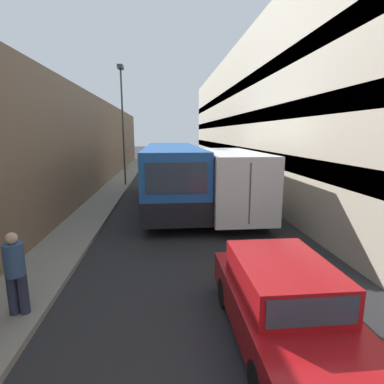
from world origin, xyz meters
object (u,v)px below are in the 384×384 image
(pedestrian, at_px, (15,271))
(street_lamp, at_px, (122,106))
(car_hatchback, at_px, (282,302))
(bus, at_px, (172,174))
(box_truck, at_px, (225,178))

(pedestrian, distance_m, street_lamp, 16.13)
(car_hatchback, height_order, street_lamp, street_lamp)
(pedestrian, bearing_deg, bus, 71.05)
(car_hatchback, bearing_deg, street_lamp, 106.02)
(bus, height_order, pedestrian, bus)
(street_lamp, bearing_deg, bus, -61.67)
(car_hatchback, height_order, pedestrian, pedestrian)
(bus, distance_m, street_lamp, 7.66)
(pedestrian, bearing_deg, street_lamp, 89.26)
(street_lamp, bearing_deg, car_hatchback, -73.98)
(bus, relative_size, pedestrian, 6.46)
(bus, bearing_deg, pedestrian, -108.95)
(pedestrian, bearing_deg, box_truck, 54.93)
(street_lamp, bearing_deg, pedestrian, -90.74)
(bus, relative_size, box_truck, 1.22)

